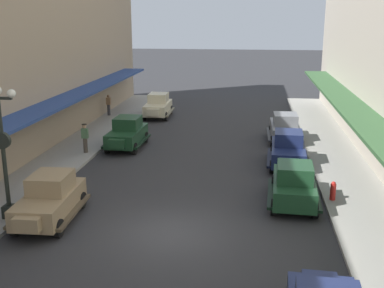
% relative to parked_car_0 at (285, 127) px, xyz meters
% --- Properties ---
extents(ground_plane, '(200.00, 200.00, 0.00)m').
position_rel_parked_car_0_xyz_m(ground_plane, '(-4.87, -14.01, -0.94)').
color(ground_plane, '#2D2D30').
extents(sidewalk_right, '(3.00, 60.00, 0.15)m').
position_rel_parked_car_0_xyz_m(sidewalk_right, '(2.63, -14.01, -0.87)').
color(sidewalk_right, '#99968E').
rests_on(sidewalk_right, ground).
extents(parked_car_0, '(2.19, 4.28, 1.84)m').
position_rel_parked_car_0_xyz_m(parked_car_0, '(0.00, 0.00, 0.00)').
color(parked_car_0, slate).
rests_on(parked_car_0, ground).
extents(parked_car_1, '(2.22, 4.29, 1.84)m').
position_rel_parked_car_0_xyz_m(parked_car_1, '(-9.49, 6.49, 0.00)').
color(parked_car_1, beige).
rests_on(parked_car_1, ground).
extents(parked_car_2, '(2.28, 4.31, 1.84)m').
position_rel_parked_car_0_xyz_m(parked_car_2, '(-0.20, -10.59, 0.00)').
color(parked_car_2, '#193D23').
rests_on(parked_car_2, ground).
extents(parked_car_4, '(2.18, 4.28, 1.84)m').
position_rel_parked_car_0_xyz_m(parked_car_4, '(-9.55, -2.65, 0.00)').
color(parked_car_4, '#193D23').
rests_on(parked_car_4, ground).
extents(parked_car_5, '(2.29, 4.31, 1.84)m').
position_rel_parked_car_0_xyz_m(parked_car_5, '(-9.70, -13.51, 0.00)').
color(parked_car_5, '#997F5B').
rests_on(parked_car_5, ground).
extents(parked_car_6, '(2.28, 4.31, 1.84)m').
position_rel_parked_car_0_xyz_m(parked_car_6, '(-0.11, -5.17, 0.00)').
color(parked_car_6, '#19234C').
rests_on(parked_car_6, ground).
extents(lamp_post_with_clock, '(1.42, 0.44, 5.16)m').
position_rel_parked_car_0_xyz_m(lamp_post_with_clock, '(-11.27, -13.78, 2.04)').
color(lamp_post_with_clock, black).
rests_on(lamp_post_with_clock, sidewalk_left).
extents(fire_hydrant, '(0.24, 0.24, 0.82)m').
position_rel_parked_car_0_xyz_m(fire_hydrant, '(1.48, -10.24, -0.38)').
color(fire_hydrant, '#B21E19').
rests_on(fire_hydrant, sidewalk_right).
extents(pedestrian_0, '(0.36, 0.28, 1.67)m').
position_rel_parked_car_0_xyz_m(pedestrian_0, '(-11.49, -4.57, 0.07)').
color(pedestrian_0, '#4C4238').
rests_on(pedestrian_0, sidewalk_left).
extents(pedestrian_1, '(0.36, 0.24, 1.64)m').
position_rel_parked_car_0_xyz_m(pedestrian_1, '(-13.33, 5.92, 0.05)').
color(pedestrian_1, '#2D2D33').
rests_on(pedestrian_1, sidewalk_left).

